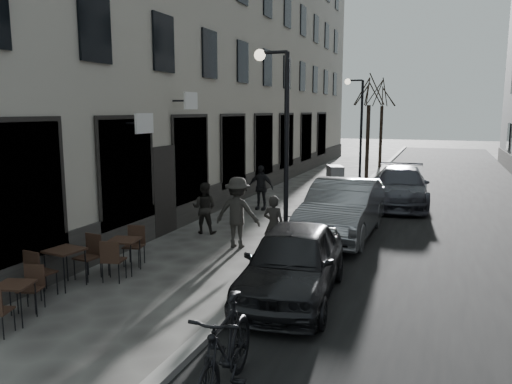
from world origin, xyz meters
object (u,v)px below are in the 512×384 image
Objects in this scene: bistro_set_b at (65,264)px; car_near at (293,262)px; bicycle at (274,236)px; pedestrian_near at (204,208)px; tree_far at (382,94)px; car_mid at (342,209)px; utility_cabinet at (335,184)px; pedestrian_far at (261,187)px; bistro_set_a at (15,299)px; car_far at (400,187)px; tree_near at (369,90)px; streetlamp_far at (358,120)px; bistro_set_c at (124,252)px; streetlamp_near at (280,129)px; moped at (225,351)px; pedestrian_mid at (238,213)px.

bistro_set_b is 0.40× the size of car_near.
bicycle is at bearing 111.08° from car_near.
bicycle is 1.16× the size of pedestrian_near.
bistro_set_b is (-3.45, -24.87, -4.17)m from tree_far.
pedestrian_near is 0.31× the size of car_mid.
car_mid reaches higher than utility_cabinet.
tree_far reaches higher than pedestrian_far.
bistro_set_a is 0.29× the size of car_mid.
pedestrian_near is 0.30× the size of car_far.
tree_near is 1.12× the size of car_far.
bistro_set_b is (-0.41, 1.70, 0.07)m from bistro_set_a.
tree_near is at bearing 103.80° from car_far.
bicycle is 0.42× the size of car_near.
tree_near is (0.07, 3.00, 1.50)m from streetlamp_far.
bistro_set_a is 6.18m from bicycle.
utility_cabinet reaches higher than bicycle.
car_near reaches higher than bistro_set_c.
tree_near reaches higher than pedestrian_far.
pedestrian_far is 0.33× the size of car_mid.
tree_far reaches higher than utility_cabinet.
utility_cabinet reaches higher than car_near.
bistro_set_b is (-3.38, -3.87, -2.67)m from streetlamp_near.
pedestrian_far is 0.78× the size of moped.
moped is (4.73, -2.55, 0.15)m from bistro_set_b.
tree_near is 6.00m from tree_far.
car_mid reaches higher than pedestrian_near.
bistro_set_b is 12.07m from utility_cabinet.
car_near is at bearing -88.74° from car_mid.
streetlamp_near is 1.00× the size of car_far.
bistro_set_a is 0.76× the size of pedestrian_mid.
car_near is (1.29, -2.68, 0.25)m from bicycle.
tree_far is at bearing 89.80° from streetlamp_near.
bistro_set_b is 9.19m from pedestrian_far.
pedestrian_mid is at bearing -10.07° from bicycle.
car_near is at bearing -86.46° from tree_near.
bistro_set_b is 4.63m from pedestrian_mid.
car_near is at bearing 21.25° from bistro_set_b.
pedestrian_far reaches higher than bistro_set_c.
car_far is at bearing 71.51° from bistro_set_b.
tree_near is at bearing -90.00° from tree_far.
utility_cabinet is at bearing 82.14° from bistro_set_b.
car_near is at bearing -13.90° from bistro_set_c.
car_near reaches higher than bistro_set_a.
car_mid is (3.92, 1.00, 0.05)m from pedestrian_near.
streetlamp_far is at bearing 66.95° from bistro_set_c.
tree_near is 1.15× the size of car_mid.
bistro_set_c is 3.98m from car_near.
moped is at bearing -54.47° from bistro_set_c.
bicycle is 0.35× the size of car_far.
bistro_set_b is 0.94× the size of bicycle.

